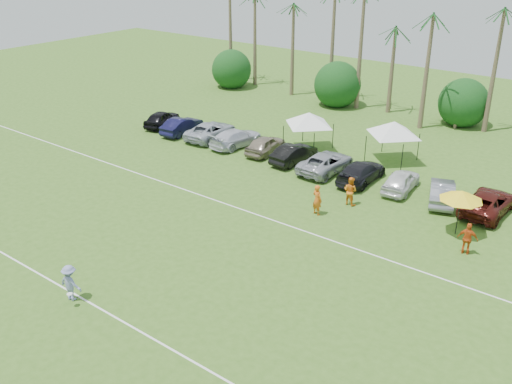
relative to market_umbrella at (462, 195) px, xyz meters
The scene contains 30 objects.
ground 23.08m from the market_umbrella, 124.12° to the right, with size 120.00×120.00×0.00m, color #3A621D.
field_lines 17.11m from the market_umbrella, 139.48° to the right, with size 80.00×12.10×0.01m.
palm_tree_0 40.03m from the market_umbrella, 151.42° to the left, with size 2.40×2.40×8.90m.
palm_tree_1 35.89m from the market_umbrella, 147.54° to the left, with size 2.40×2.40×9.90m.
palm_tree_2 32.02m from the market_umbrella, 142.62° to the left, with size 2.40×2.40×10.90m.
palm_tree_4 25.90m from the market_umbrella, 131.61° to the left, with size 2.40×2.40×8.90m.
palm_tree_5 23.70m from the market_umbrella, 124.12° to the left, with size 2.40×2.40×9.90m.
palm_tree_6 22.04m from the market_umbrella, 115.03° to the left, with size 2.40×2.40×10.90m.
palm_tree_7 21.04m from the market_umbrella, 104.38° to the left, with size 2.40×2.40×11.90m.
bush_tree_0 37.63m from the market_umbrella, 147.89° to the left, with size 4.00×4.00×4.00m.
bush_tree_1 27.51m from the market_umbrella, 133.34° to the left, with size 4.00×4.00×4.00m.
bush_tree_2 21.16m from the market_umbrella, 108.96° to the left, with size 4.00×4.00×4.00m.
sideline_player_a 8.26m from the market_umbrella, 160.57° to the right, with size 0.71×0.47×1.95m, color #D55E17.
sideline_player_b 6.92m from the market_umbrella, behind, with size 0.90×0.70×1.86m, color orange.
sideline_player_c 2.68m from the market_umbrella, 56.83° to the right, with size 1.07×0.44×1.82m, color #CF4F17.
canopy_tent_left 15.77m from the market_umbrella, 155.11° to the left, with size 4.37×4.37×3.54m.
canopy_tent_right 11.48m from the market_umbrella, 133.73° to the left, with size 4.49×4.49×3.64m.
market_umbrella is the anchor object (origin of this frame).
frisbee_player 21.16m from the market_umbrella, 124.94° to the right, with size 1.27×0.96×1.83m.
parked_car_0 28.12m from the market_umbrella, behind, with size 1.66×4.13×1.41m, color black.
parked_car_1 25.26m from the market_umbrella, behind, with size 1.49×4.27×1.41m, color #101033.
parked_car_2 22.54m from the market_umbrella, behind, with size 2.34×5.07×1.41m, color #B0B5BF.
parked_car_3 19.74m from the market_umbrella, 168.96° to the left, with size 1.97×4.85×1.41m, color silver.
parked_car_4 17.00m from the market_umbrella, 166.74° to the left, with size 1.66×4.13×1.41m, color gray.
parked_car_5 14.20m from the market_umbrella, 165.12° to the left, with size 1.49×4.27×1.41m, color black.
parked_car_6 11.46m from the market_umbrella, 162.01° to the left, with size 2.34×5.07×1.41m, color #A1A2AB.
parked_car_7 8.83m from the market_umbrella, 156.39° to the left, with size 1.97×4.85×1.41m, color black.
parked_car_8 6.54m from the market_umbrella, 143.96° to the left, with size 1.66×4.13×1.41m, color silver.
parked_car_9 4.62m from the market_umbrella, 121.82° to the left, with size 1.49×4.27×1.41m, color gray.
parked_car_10 4.26m from the market_umbrella, 81.37° to the left, with size 2.34×5.07×1.41m, color #4D1511.
Camera 1 is at (21.24, -10.79, 15.82)m, focal length 40.00 mm.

